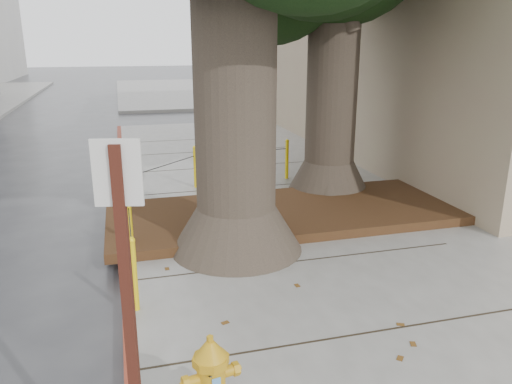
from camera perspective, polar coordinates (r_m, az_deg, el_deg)
The scene contains 11 objects.
ground at distance 5.78m, azimuth 7.26°, elevation -17.73°, with size 140.00×140.00×0.00m, color #28282B.
sidewalk_far at distance 35.42m, azimuth -2.28°, elevation 11.60°, with size 16.00×20.00×0.15m, color slate.
curb_red at distance 7.58m, azimuth -14.60°, elevation -8.68°, with size 0.14×26.00×0.16m, color maroon.
planter_bed at distance 9.25m, azimuth 3.36°, elevation -2.39°, with size 6.40×2.60×0.16m, color black.
building_side_white at distance 35.29m, azimuth 16.14°, elevation 18.17°, with size 10.00×10.00×9.00m, color silver.
building_side_grey at distance 43.62m, azimuth 19.23°, elevation 19.50°, with size 12.00×14.00×12.00m, color slate.
bollard_ring at distance 9.19m, azimuth -8.05°, elevation 0.17°, with size 3.79×5.39×0.95m.
fire_hydrant at distance 4.46m, azimuth -5.09°, elevation -20.73°, with size 0.44×0.41×0.83m.
signpost at distance 3.10m, azimuth -14.15°, elevation -15.31°, with size 0.26×0.08×2.63m.
car_silver at distance 25.19m, azimuth 1.24°, elevation 10.63°, with size 1.35×3.35×1.14m, color #99999D.
car_red at distance 25.75m, azimuth 13.99°, elevation 10.38°, with size 1.29×3.71×1.22m, color maroon.
Camera 1 is at (-1.91, -4.38, 3.26)m, focal length 35.00 mm.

